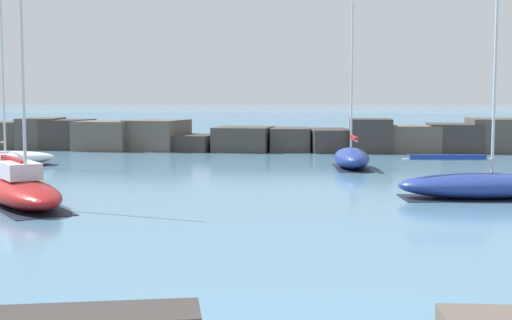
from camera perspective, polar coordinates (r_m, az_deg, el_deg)
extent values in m
cube|color=teal|center=(115.11, 5.53, 3.04)|extent=(400.00, 116.00, 0.01)
cube|color=#4C443D|center=(61.42, -19.47, 1.90)|extent=(4.59, 3.33, 2.16)
cube|color=#4C443D|center=(60.47, -16.79, 2.08)|extent=(3.53, 4.97, 2.47)
cube|color=#383330|center=(59.39, -14.81, 2.01)|extent=(3.42, 4.65, 2.35)
cube|color=brown|center=(57.17, -11.89, 1.92)|extent=(4.65, 4.38, 2.28)
cube|color=brown|center=(56.66, -7.92, 2.00)|extent=(4.88, 5.26, 2.37)
cube|color=#383330|center=(55.57, -5.06, 1.39)|extent=(4.13, 4.43, 1.24)
cube|color=#423D38|center=(55.02, -1.01, 1.69)|extent=(4.53, 4.76, 1.86)
cube|color=#423D38|center=(55.13, 2.76, 1.66)|extent=(3.17, 4.12, 1.79)
cube|color=#383330|center=(55.16, 5.88, 1.60)|extent=(4.11, 5.47, 1.71)
cube|color=#383330|center=(54.57, 9.14, 1.95)|extent=(3.18, 3.91, 2.53)
cube|color=brown|center=(55.17, 12.17, 1.66)|extent=(4.42, 3.99, 2.01)
cube|color=#383330|center=(56.28, 15.53, 1.73)|extent=(4.04, 4.64, 2.14)
cube|color=#4C443D|center=(57.43, 19.09, 1.90)|extent=(5.16, 5.77, 2.55)
ellipsoid|color=navy|center=(31.15, 17.44, -1.96)|extent=(7.03, 3.11, 1.08)
cube|color=black|center=(31.22, 17.41, -2.92)|extent=(6.69, 3.03, 0.03)
cylinder|color=silver|center=(31.09, 18.55, 5.58)|extent=(0.12, 0.12, 7.12)
cylinder|color=#BCBCC1|center=(30.64, 15.07, 0.04)|extent=(3.73, 0.51, 0.10)
cube|color=navy|center=(30.63, 15.07, 0.22)|extent=(3.19, 0.55, 0.20)
cylinder|color=silver|center=(45.37, -19.61, 6.83)|extent=(0.12, 0.12, 9.75)
ellipsoid|color=navy|center=(42.38, 7.66, 0.16)|extent=(2.40, 5.48, 1.21)
cube|color=black|center=(42.44, 7.65, -0.64)|extent=(2.34, 5.21, 0.03)
cylinder|color=silver|center=(42.63, 7.68, 6.72)|extent=(0.12, 0.12, 8.51)
cylinder|color=#BCBCC1|center=(41.24, 7.84, 1.62)|extent=(0.33, 2.94, 0.10)
cube|color=maroon|center=(41.23, 7.84, 1.76)|extent=(0.39, 2.51, 0.20)
ellipsoid|color=maroon|center=(29.15, -18.17, -2.50)|extent=(6.14, 6.94, 1.04)
cube|color=black|center=(29.22, -18.14, -3.49)|extent=(5.89, 6.63, 0.03)
cube|color=silver|center=(29.40, -18.38, -0.80)|extent=(2.29, 2.43, 0.64)
cylinder|color=silver|center=(28.41, -18.18, 6.96)|extent=(0.12, 0.12, 8.52)
cylinder|color=#BCBCC1|center=(30.40, -18.88, -0.19)|extent=(2.48, 3.11, 0.10)
cube|color=maroon|center=(30.39, -18.89, 0.00)|extent=(2.19, 2.71, 0.20)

